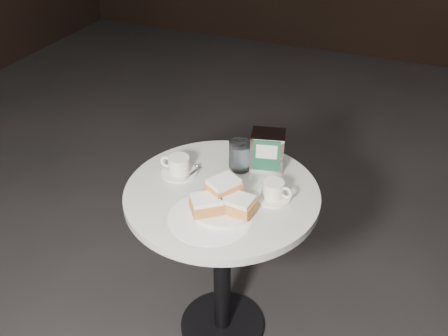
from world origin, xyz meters
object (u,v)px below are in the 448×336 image
cafe_table (222,233)px  coffee_cup_right (274,191)px  coffee_cup_left (179,166)px  napkin_dispenser (268,150)px  beignet_plate (223,202)px  water_glass_right (240,156)px  water_glass_left (238,154)px

cafe_table → coffee_cup_right: coffee_cup_right is taller
coffee_cup_left → coffee_cup_right: 0.37m
napkin_dispenser → coffee_cup_left: bearing=-162.8°
cafe_table → napkin_dispenser: bearing=65.2°
beignet_plate → water_glass_right: size_ratio=2.26×
coffee_cup_left → napkin_dispenser: napkin_dispenser is taller
beignet_plate → water_glass_left: 0.28m
water_glass_left → water_glass_right: 0.02m
coffee_cup_right → coffee_cup_left: bearing=-176.2°
water_glass_right → coffee_cup_right: bearing=-36.2°
beignet_plate → napkin_dispenser: (0.05, 0.31, 0.03)m
cafe_table → water_glass_left: (-0.01, 0.17, 0.25)m
beignet_plate → cafe_table: bearing=114.1°
water_glass_left → cafe_table: bearing=-87.8°
cafe_table → water_glass_right: water_glass_right is taller
beignet_plate → water_glass_right: (-0.03, 0.26, 0.02)m
coffee_cup_right → water_glass_left: 0.24m
beignet_plate → water_glass_right: bearing=97.7°
coffee_cup_left → water_glass_right: (0.20, 0.12, 0.03)m
water_glass_right → napkin_dispenser: napkin_dispenser is taller
coffee_cup_left → water_glass_left: water_glass_left is taller
cafe_table → water_glass_left: size_ratio=6.88×
cafe_table → water_glass_right: (0.01, 0.16, 0.26)m
coffee_cup_left → water_glass_right: bearing=26.9°
coffee_cup_left → napkin_dispenser: (0.29, 0.17, 0.04)m
cafe_table → coffee_cup_left: size_ratio=5.05×
coffee_cup_right → napkin_dispenser: 0.20m
coffee_cup_left → beignet_plate: bearing=-34.0°
water_glass_right → napkin_dispenser: 0.10m
coffee_cup_right → water_glass_left: size_ratio=1.30×
water_glass_left → water_glass_right: water_glass_right is taller
coffee_cup_right → water_glass_left: bearing=148.9°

